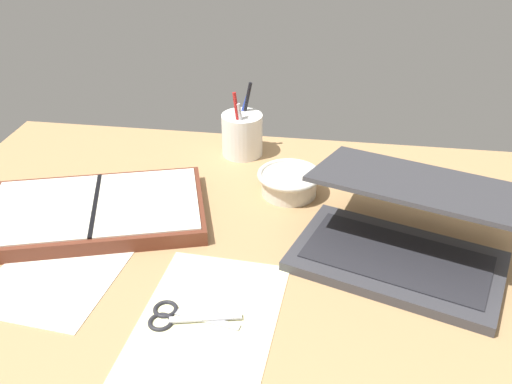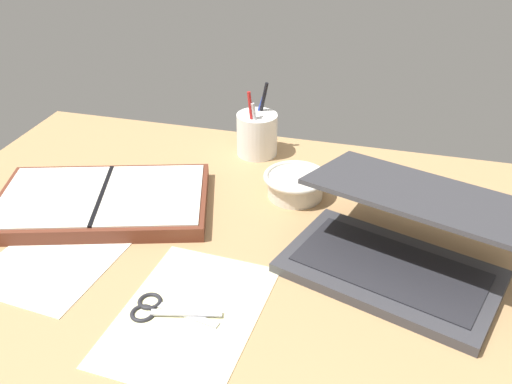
{
  "view_description": "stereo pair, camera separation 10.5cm",
  "coord_description": "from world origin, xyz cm",
  "px_view_note": "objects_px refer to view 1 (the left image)",
  "views": [
    {
      "loc": [
        10.06,
        -77.85,
        63.21
      ],
      "look_at": [
        -3.24,
        11.42,
        9.0
      ],
      "focal_mm": 40.0,
      "sensor_mm": 36.0,
      "label": 1
    },
    {
      "loc": [
        20.35,
        -75.7,
        63.21
      ],
      "look_at": [
        -3.24,
        11.42,
        9.0
      ],
      "focal_mm": 40.0,
      "sensor_mm": 36.0,
      "label": 2
    }
  ],
  "objects_px": {
    "laptop": "(404,234)",
    "scissors": "(175,316)",
    "planner": "(96,211)",
    "bowl": "(289,182)",
    "pen_cup": "(242,134)"
  },
  "relations": [
    {
      "from": "laptop",
      "to": "bowl",
      "type": "relative_size",
      "value": 3.17
    },
    {
      "from": "laptop",
      "to": "scissors",
      "type": "height_order",
      "value": "laptop"
    },
    {
      "from": "laptop",
      "to": "pen_cup",
      "type": "height_order",
      "value": "pen_cup"
    },
    {
      "from": "bowl",
      "to": "scissors",
      "type": "height_order",
      "value": "bowl"
    },
    {
      "from": "pen_cup",
      "to": "bowl",
      "type": "bearing_deg",
      "value": -52.59
    },
    {
      "from": "bowl",
      "to": "pen_cup",
      "type": "bearing_deg",
      "value": 127.41
    },
    {
      "from": "laptop",
      "to": "bowl",
      "type": "xyz_separation_m",
      "value": [
        -0.21,
        0.18,
        -0.02
      ]
    },
    {
      "from": "laptop",
      "to": "planner",
      "type": "xyz_separation_m",
      "value": [
        -0.57,
        0.04,
        -0.03
      ]
    },
    {
      "from": "bowl",
      "to": "pen_cup",
      "type": "distance_m",
      "value": 0.21
    },
    {
      "from": "pen_cup",
      "to": "planner",
      "type": "xyz_separation_m",
      "value": [
        -0.23,
        -0.31,
        -0.03
      ]
    },
    {
      "from": "pen_cup",
      "to": "planner",
      "type": "distance_m",
      "value": 0.39
    },
    {
      "from": "planner",
      "to": "scissors",
      "type": "distance_m",
      "value": 0.33
    },
    {
      "from": "pen_cup",
      "to": "planner",
      "type": "height_order",
      "value": "pen_cup"
    },
    {
      "from": "laptop",
      "to": "pen_cup",
      "type": "distance_m",
      "value": 0.49
    },
    {
      "from": "laptop",
      "to": "planner",
      "type": "distance_m",
      "value": 0.58
    }
  ]
}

